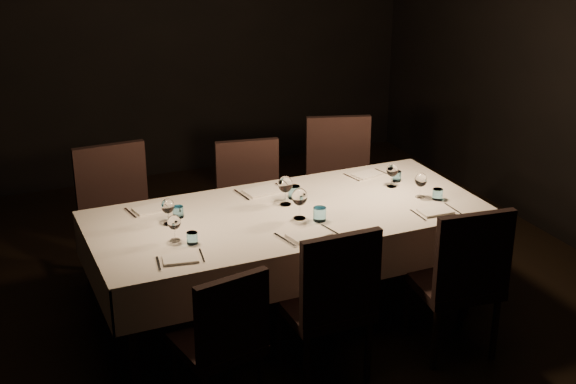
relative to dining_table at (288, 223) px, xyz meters
name	(u,v)px	position (x,y,z in m)	size (l,w,h in m)	color
room	(288,100)	(0.00, 0.00, 0.81)	(5.01, 6.01, 3.01)	black
dining_table	(288,223)	(0.00, 0.00, 0.00)	(2.52, 1.12, 0.76)	black
chair_near_left	(224,335)	(-0.72, -0.80, -0.20)	(0.49, 0.49, 0.88)	black
place_setting_near_left	(180,237)	(-0.77, -0.22, 0.14)	(0.30, 0.39, 0.16)	silver
chair_near_center	(330,299)	(-0.07, -0.76, -0.15)	(0.47, 0.47, 0.99)	black
place_setting_near_center	(307,212)	(0.03, -0.22, 0.15)	(0.38, 0.42, 0.20)	silver
chair_near_right	(461,275)	(0.77, -0.82, -0.14)	(0.53, 0.53, 1.00)	black
place_setting_near_right	(429,193)	(0.91, -0.22, 0.14)	(0.31, 0.40, 0.17)	silver
chair_far_left	(118,215)	(-0.92, 0.85, -0.12)	(0.51, 0.51, 1.04)	black
place_setting_far_left	(165,209)	(-0.74, 0.22, 0.14)	(0.32, 0.39, 0.17)	silver
chair_far_center	(251,202)	(0.04, 0.77, -0.15)	(0.54, 0.54, 0.97)	black
place_setting_far_center	(280,188)	(0.04, 0.22, 0.15)	(0.36, 0.42, 0.20)	silver
chair_far_right	(340,180)	(0.80, 0.83, -0.12)	(0.63, 0.63, 1.04)	black
place_setting_far_right	(386,173)	(0.84, 0.22, 0.14)	(0.32, 0.39, 0.17)	silver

